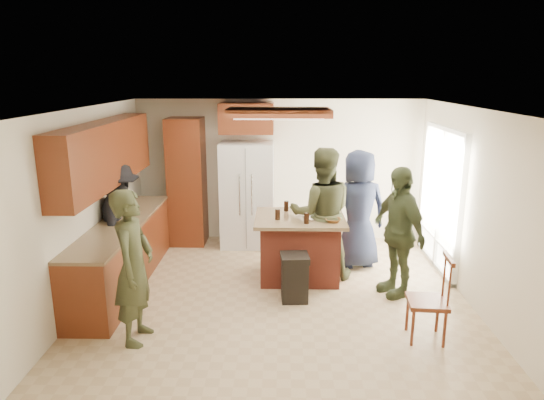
{
  "coord_description": "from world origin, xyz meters",
  "views": [
    {
      "loc": [
        0.04,
        -5.97,
        2.9
      ],
      "look_at": [
        -0.1,
        0.78,
        1.15
      ],
      "focal_mm": 32.0,
      "sensor_mm": 36.0,
      "label": 1
    }
  ],
  "objects_px": {
    "person_behind_left": "(321,214)",
    "refrigerator": "(247,194)",
    "person_side_right": "(398,232)",
    "trash_bin": "(295,277)",
    "person_behind_right": "(358,209)",
    "spindle_chair": "(429,302)",
    "person_front_left": "(134,267)",
    "person_counter": "(119,222)",
    "kitchen_island": "(299,247)"
  },
  "relations": [
    {
      "from": "person_side_right",
      "to": "trash_bin",
      "type": "height_order",
      "value": "person_side_right"
    },
    {
      "from": "person_front_left",
      "to": "spindle_chair",
      "type": "bearing_deg",
      "value": -85.53
    },
    {
      "from": "person_behind_left",
      "to": "person_front_left",
      "type": "bearing_deg",
      "value": 38.47
    },
    {
      "from": "person_side_right",
      "to": "spindle_chair",
      "type": "bearing_deg",
      "value": -16.79
    },
    {
      "from": "person_side_right",
      "to": "person_counter",
      "type": "relative_size",
      "value": 1.02
    },
    {
      "from": "refrigerator",
      "to": "spindle_chair",
      "type": "distance_m",
      "value": 3.87
    },
    {
      "from": "person_behind_left",
      "to": "person_behind_right",
      "type": "height_order",
      "value": "person_behind_left"
    },
    {
      "from": "person_side_right",
      "to": "kitchen_island",
      "type": "bearing_deg",
      "value": -132.93
    },
    {
      "from": "trash_bin",
      "to": "kitchen_island",
      "type": "bearing_deg",
      "value": 83.34
    },
    {
      "from": "person_behind_left",
      "to": "kitchen_island",
      "type": "height_order",
      "value": "person_behind_left"
    },
    {
      "from": "person_side_right",
      "to": "trash_bin",
      "type": "relative_size",
      "value": 2.8
    },
    {
      "from": "kitchen_island",
      "to": "trash_bin",
      "type": "height_order",
      "value": "kitchen_island"
    },
    {
      "from": "refrigerator",
      "to": "trash_bin",
      "type": "height_order",
      "value": "refrigerator"
    },
    {
      "from": "spindle_chair",
      "to": "refrigerator",
      "type": "bearing_deg",
      "value": 125.52
    },
    {
      "from": "person_behind_right",
      "to": "kitchen_island",
      "type": "xyz_separation_m",
      "value": [
        -0.91,
        -0.47,
        -0.44
      ]
    },
    {
      "from": "refrigerator",
      "to": "kitchen_island",
      "type": "bearing_deg",
      "value": -59.36
    },
    {
      "from": "person_behind_left",
      "to": "refrigerator",
      "type": "height_order",
      "value": "person_behind_left"
    },
    {
      "from": "person_counter",
      "to": "person_behind_right",
      "type": "bearing_deg",
      "value": -99.99
    },
    {
      "from": "kitchen_island",
      "to": "spindle_chair",
      "type": "relative_size",
      "value": 1.29
    },
    {
      "from": "person_counter",
      "to": "kitchen_island",
      "type": "height_order",
      "value": "person_counter"
    },
    {
      "from": "kitchen_island",
      "to": "refrigerator",
      "type": "bearing_deg",
      "value": 120.64
    },
    {
      "from": "person_counter",
      "to": "trash_bin",
      "type": "xyz_separation_m",
      "value": [
        2.5,
        -0.65,
        -0.54
      ]
    },
    {
      "from": "person_counter",
      "to": "kitchen_island",
      "type": "distance_m",
      "value": 2.61
    },
    {
      "from": "spindle_chair",
      "to": "person_front_left",
      "type": "bearing_deg",
      "value": -178.79
    },
    {
      "from": "kitchen_island",
      "to": "spindle_chair",
      "type": "distance_m",
      "value": 2.19
    },
    {
      "from": "trash_bin",
      "to": "person_behind_right",
      "type": "bearing_deg",
      "value": 50.64
    },
    {
      "from": "trash_bin",
      "to": "person_front_left",
      "type": "bearing_deg",
      "value": -150.16
    },
    {
      "from": "person_front_left",
      "to": "person_behind_left",
      "type": "height_order",
      "value": "person_behind_left"
    },
    {
      "from": "person_side_right",
      "to": "person_behind_left",
      "type": "bearing_deg",
      "value": -142.01
    },
    {
      "from": "kitchen_island",
      "to": "person_front_left",
      "type": "bearing_deg",
      "value": -136.7
    },
    {
      "from": "person_front_left",
      "to": "trash_bin",
      "type": "height_order",
      "value": "person_front_left"
    },
    {
      "from": "person_front_left",
      "to": "person_counter",
      "type": "distance_m",
      "value": 1.82
    },
    {
      "from": "person_counter",
      "to": "refrigerator",
      "type": "distance_m",
      "value": 2.31
    },
    {
      "from": "person_side_right",
      "to": "trash_bin",
      "type": "distance_m",
      "value": 1.5
    },
    {
      "from": "person_side_right",
      "to": "person_counter",
      "type": "bearing_deg",
      "value": -117.61
    },
    {
      "from": "person_counter",
      "to": "spindle_chair",
      "type": "bearing_deg",
      "value": -131.14
    },
    {
      "from": "person_counter",
      "to": "spindle_chair",
      "type": "distance_m",
      "value": 4.3
    },
    {
      "from": "trash_bin",
      "to": "spindle_chair",
      "type": "xyz_separation_m",
      "value": [
        1.47,
        -0.95,
        0.13
      ]
    },
    {
      "from": "person_front_left",
      "to": "person_counter",
      "type": "bearing_deg",
      "value": 26.39
    },
    {
      "from": "person_front_left",
      "to": "person_behind_left",
      "type": "xyz_separation_m",
      "value": [
        2.18,
        1.83,
        0.09
      ]
    },
    {
      "from": "person_side_right",
      "to": "kitchen_island",
      "type": "distance_m",
      "value": 1.44
    },
    {
      "from": "person_behind_right",
      "to": "refrigerator",
      "type": "xyz_separation_m",
      "value": [
        -1.76,
        0.97,
        -0.01
      ]
    },
    {
      "from": "person_side_right",
      "to": "person_counter",
      "type": "xyz_separation_m",
      "value": [
        -3.87,
        0.42,
        -0.02
      ]
    },
    {
      "from": "person_behind_left",
      "to": "spindle_chair",
      "type": "distance_m",
      "value": 2.12
    },
    {
      "from": "person_behind_right",
      "to": "refrigerator",
      "type": "relative_size",
      "value": 1.01
    },
    {
      "from": "person_behind_left",
      "to": "spindle_chair",
      "type": "bearing_deg",
      "value": 119.78
    },
    {
      "from": "person_front_left",
      "to": "refrigerator",
      "type": "bearing_deg",
      "value": -14.4
    },
    {
      "from": "person_behind_left",
      "to": "spindle_chair",
      "type": "relative_size",
      "value": 1.93
    },
    {
      "from": "kitchen_island",
      "to": "person_behind_left",
      "type": "bearing_deg",
      "value": 12.06
    },
    {
      "from": "trash_bin",
      "to": "refrigerator",
      "type": "bearing_deg",
      "value": 109.37
    }
  ]
}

